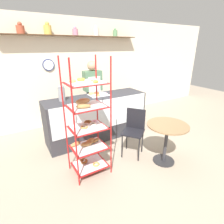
{
  "coord_description": "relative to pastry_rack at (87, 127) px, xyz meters",
  "views": [
    {
      "loc": [
        -1.61,
        -2.31,
        2.03
      ],
      "look_at": [
        0.0,
        0.36,
        0.84
      ],
      "focal_mm": 28.0,
      "sensor_mm": 36.0,
      "label": 1
    }
  ],
  "objects": [
    {
      "name": "ground_plane",
      "position": [
        0.66,
        -0.02,
        -0.83
      ],
      "size": [
        14.0,
        14.0,
        0.0
      ],
      "primitive_type": "plane",
      "color": "gray"
    },
    {
      "name": "back_wall",
      "position": [
        0.65,
        2.25,
        0.54
      ],
      "size": [
        10.0,
        0.3,
        2.7
      ],
      "color": "beige",
      "rests_on": "ground_plane"
    },
    {
      "name": "display_counter",
      "position": [
        0.66,
        1.0,
        -0.34
      ],
      "size": [
        2.27,
        0.64,
        0.99
      ],
      "color": "#333338",
      "rests_on": "ground_plane"
    },
    {
      "name": "pastry_rack",
      "position": [
        0.0,
        0.0,
        0.0
      ],
      "size": [
        0.59,
        0.48,
        1.9
      ],
      "color": "#A51919",
      "rests_on": "ground_plane"
    },
    {
      "name": "person_worker",
      "position": [
        0.8,
        1.48,
        0.1
      ],
      "size": [
        0.43,
        0.23,
        1.69
      ],
      "color": "#282833",
      "rests_on": "ground_plane"
    },
    {
      "name": "cafe_table",
      "position": [
        1.29,
        -0.48,
        -0.27
      ],
      "size": [
        0.71,
        0.71,
        0.75
      ],
      "color": "#262628",
      "rests_on": "ground_plane"
    },
    {
      "name": "cafe_chair",
      "position": [
        0.98,
        0.04,
        -0.27
      ],
      "size": [
        0.53,
        0.53,
        0.9
      ],
      "rotation": [
        0.0,
        0.0,
        5.38
      ],
      "color": "black",
      "rests_on": "ground_plane"
    },
    {
      "name": "coffee_carafe",
      "position": [
        -0.07,
        1.06,
        0.31
      ],
      "size": [
        0.13,
        0.13,
        0.32
      ],
      "color": "gray",
      "rests_on": "display_counter"
    },
    {
      "name": "donut_tray_counter",
      "position": [
        0.73,
        1.08,
        0.17
      ],
      "size": [
        0.42,
        0.33,
        0.05
      ],
      "color": "white",
      "rests_on": "display_counter"
    }
  ]
}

